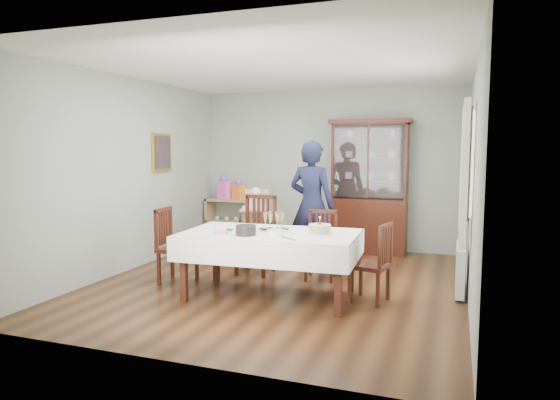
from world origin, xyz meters
The scene contains 25 objects.
floor centered at (0.00, 0.00, 0.00)m, with size 5.00×5.00×0.00m, color #593319.
room_shell centered at (0.00, 0.53, 1.70)m, with size 5.00×5.00×5.00m.
dining_table centered at (0.09, -0.60, 0.38)m, with size 2.06×1.25×0.76m.
china_cabinet centered at (0.75, 2.26, 1.12)m, with size 1.30×0.48×2.18m.
sideboard centered at (-1.75, 2.28, 0.40)m, with size 0.90×0.38×0.80m.
picture_frame centered at (-2.22, 0.80, 1.65)m, with size 0.04×0.48×0.58m, color gold.
window centered at (2.22, 0.30, 1.55)m, with size 0.04×1.02×1.22m, color white.
curtain_left centered at (2.16, -0.32, 1.45)m, with size 0.07×0.30×1.55m, color silver.
curtain_right centered at (2.16, 0.92, 1.45)m, with size 0.07×0.30×1.55m, color silver.
radiator centered at (2.16, 0.30, 0.30)m, with size 0.10×0.80×0.55m, color white.
chair_far_left centered at (-0.49, 0.38, 0.32)m, with size 0.48×0.48×1.06m.
chair_far_right centered at (0.44, 0.38, 0.27)m, with size 0.44×0.44×0.90m.
chair_end_left centered at (-1.25, -0.42, 0.29)m, with size 0.46×0.46×0.96m.
chair_end_right centered at (1.21, -0.38, 0.27)m, with size 0.48×0.48×0.89m.
woman centered at (0.16, 0.90, 0.91)m, with size 0.67×0.44×1.83m, color black.
high_chair centered at (-0.76, 1.06, 0.44)m, with size 0.60×0.60×1.12m.
champagne_tray centered at (0.08, -0.46, 0.83)m, with size 0.35×0.35×0.21m.
birthday_cake centered at (0.66, -0.52, 0.81)m, with size 0.29×0.29×0.20m.
plate_stack_dark centered at (-0.10, -0.85, 0.81)m, with size 0.23×0.23×0.11m, color black.
plate_stack_white centered at (0.24, -0.84, 0.80)m, with size 0.19×0.19×0.08m, color white.
napkin_stack centered at (-0.41, -0.84, 0.77)m, with size 0.15×0.15×0.02m, color #FB5CC8.
cutlery centered at (-0.44, -0.63, 0.77)m, with size 0.11×0.16×0.01m, color silver, non-canonical shape.
cake_knife centered at (0.41, -0.91, 0.77)m, with size 0.30×0.03×0.01m, color silver.
gift_bag_pink centered at (-1.88, 2.26, 0.99)m, with size 0.27×0.23×0.44m.
gift_bag_orange centered at (-1.59, 2.26, 0.97)m, with size 0.25×0.21×0.38m.
Camera 1 is at (2.08, -5.86, 1.73)m, focal length 32.00 mm.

